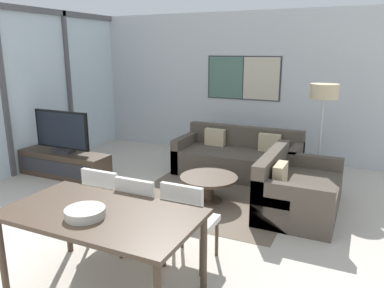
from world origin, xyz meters
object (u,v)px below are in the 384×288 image
sofa_side (294,191)px  dining_chair_centre (143,212)px  coffee_table (209,183)px  fruit_bowl (85,212)px  tv_console (65,164)px  sofa_main (239,159)px  floor_lamp (324,97)px  television (62,132)px  dining_chair_left (108,201)px  dining_table (102,220)px  dining_chair_right (188,218)px

sofa_side → dining_chair_centre: bearing=147.0°
coffee_table → fruit_bowl: 2.48m
tv_console → sofa_main: bearing=28.1°
floor_lamp → tv_console: bearing=-160.7°
television → dining_chair_centre: bearing=-31.8°
dining_chair_centre → floor_lamp: 3.38m
dining_chair_left → fruit_bowl: (0.43, -0.84, 0.31)m
coffee_table → tv_console: bearing=-178.8°
dining_table → dining_chair_centre: bearing=90.0°
dining_chair_left → floor_lamp: bearing=57.8°
television → dining_table: bearing=-41.0°
television → sofa_main: 3.00m
tv_console → dining_table: dining_table is taller
tv_console → fruit_bowl: (2.52, -2.36, 0.60)m
sofa_side → fruit_bowl: bearing=154.5°
tv_console → television: bearing=90.0°
dining_chair_centre → fruit_bowl: 0.83m
sofa_main → dining_table: (-0.04, -3.62, 0.42)m
dining_chair_left → dining_table: bearing=-55.8°
coffee_table → floor_lamp: (1.31, 1.32, 1.12)m
fruit_bowl → dining_chair_left: bearing=116.9°
fruit_bowl → tv_console: bearing=136.8°
sofa_side → coffee_table: bearing=99.2°
dining_chair_right → television: bearing=153.2°
television → dining_chair_centre: television is taller
dining_table → dining_chair_left: 0.87m
tv_console → sofa_side: sofa_side is taller
television → floor_lamp: (3.92, 1.37, 0.63)m
dining_chair_left → dining_chair_centre: bearing=-8.1°
tv_console → dining_chair_left: (2.09, -1.53, 0.29)m
sofa_side → dining_chair_centre: 2.20m
tv_console → sofa_main: size_ratio=0.79×
coffee_table → dining_chair_right: 1.67m
coffee_table → floor_lamp: bearing=45.3°
sofa_side → floor_lamp: size_ratio=0.93×
dining_table → floor_lamp: floor_lamp is taller
television → sofa_main: (2.61, 1.39, -0.51)m
tv_console → dining_table: bearing=-41.0°
television → coffee_table: bearing=1.2°
television → dining_chair_right: bearing=-26.8°
dining_table → dining_chair_centre: dining_chair_centre is taller
dining_table → dining_chair_left: size_ratio=1.88×
sofa_main → coffee_table: size_ratio=2.55×
dining_chair_centre → coffee_table: bearing=88.6°
dining_chair_centre → fruit_bowl: size_ratio=2.70×
sofa_side → dining_chair_centre: (-1.19, -1.83, 0.24)m
tv_console → fruit_bowl: size_ratio=4.99×
sofa_main → dining_table: size_ratio=1.24×
television → dining_chair_centre: size_ratio=1.22×
tv_console → coffee_table: bearing=1.2°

